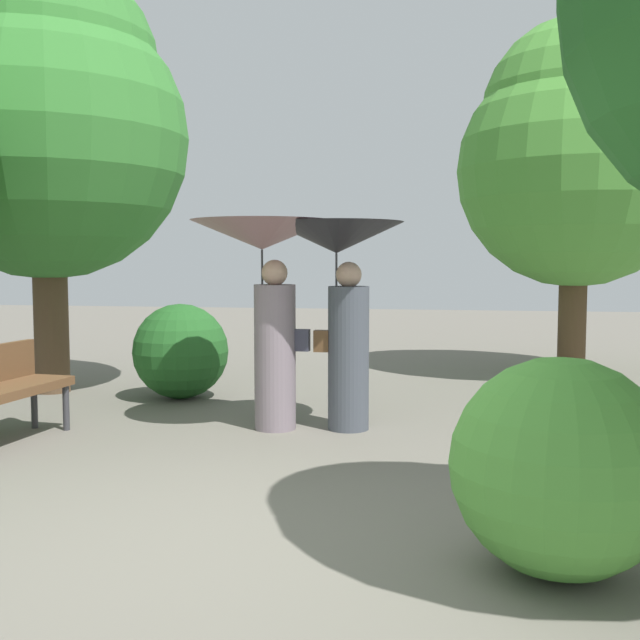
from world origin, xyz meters
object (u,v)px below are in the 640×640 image
Objects in this scene: person_left at (266,272)px; tree_mid_left at (45,116)px; person_right at (340,275)px; tree_near_right at (577,152)px.

tree_mid_left is at bearing 58.46° from person_left.
person_right is 0.40× the size of tree_near_right.
tree_mid_left is (-3.67, 1.35, 1.82)m from person_right.
tree_mid_left reaches higher than person_left.
tree_near_right reaches higher than person_left.
person_left is at bearing -25.82° from tree_mid_left.
tree_near_right reaches higher than person_right.
tree_near_right is at bearing -46.50° from person_left.
person_left is 1.01× the size of person_right.
person_right is at bearing -20.18° from tree_mid_left.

